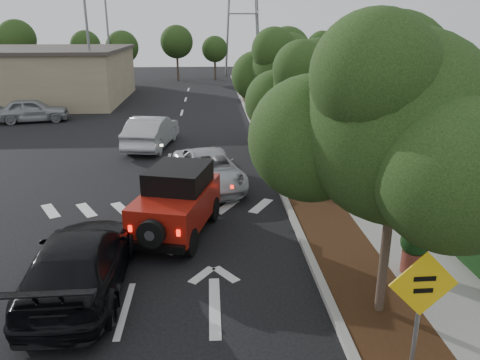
{
  "coord_description": "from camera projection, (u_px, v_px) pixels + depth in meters",
  "views": [
    {
      "loc": [
        1.98,
        -9.1,
        6.1
      ],
      "look_at": [
        2.77,
        3.0,
        1.99
      ],
      "focal_mm": 35.0,
      "sensor_mm": 36.0,
      "label": 1
    }
  ],
  "objects": [
    {
      "name": "ground",
      "position": [
        125.0,
        310.0,
        10.44
      ],
      "size": [
        120.0,
        120.0,
        0.0
      ],
      "primitive_type": "plane",
      "color": "black",
      "rests_on": "ground"
    },
    {
      "name": "curb",
      "position": [
        266.0,
        157.0,
        22.04
      ],
      "size": [
        0.2,
        70.0,
        0.15
      ],
      "primitive_type": "cube",
      "color": "#9E9B93",
      "rests_on": "ground"
    },
    {
      "name": "planting_strip",
      "position": [
        287.0,
        157.0,
        22.11
      ],
      "size": [
        1.8,
        70.0,
        0.12
      ],
      "primitive_type": "cube",
      "color": "black",
      "rests_on": "ground"
    },
    {
      "name": "sidewalk",
      "position": [
        327.0,
        156.0,
        22.22
      ],
      "size": [
        2.0,
        70.0,
        0.12
      ],
      "primitive_type": "cube",
      "color": "gray",
      "rests_on": "ground"
    },
    {
      "name": "hedge",
      "position": [
        356.0,
        148.0,
        22.2
      ],
      "size": [
        0.8,
        70.0,
        0.8
      ],
      "primitive_type": "cube",
      "color": "black",
      "rests_on": "ground"
    },
    {
      "name": "transmission_tower",
      "position": [
        242.0,
        75.0,
        56.18
      ],
      "size": [
        7.0,
        4.0,
        28.0
      ],
      "primitive_type": null,
      "color": "slate",
      "rests_on": "ground"
    },
    {
      "name": "street_tree_near",
      "position": [
        378.0,
        313.0,
        10.31
      ],
      "size": [
        3.8,
        3.8,
        5.92
      ],
      "primitive_type": null,
      "color": "black",
      "rests_on": "ground"
    },
    {
      "name": "street_tree_mid",
      "position": [
        312.0,
        200.0,
        16.93
      ],
      "size": [
        3.2,
        3.2,
        5.32
      ],
      "primitive_type": null,
      "color": "black",
      "rests_on": "ground"
    },
    {
      "name": "street_tree_far",
      "position": [
        284.0,
        152.0,
        23.07
      ],
      "size": [
        3.4,
        3.4,
        5.62
      ],
      "primitive_type": null,
      "color": "black",
      "rests_on": "ground"
    },
    {
      "name": "light_pole_a",
      "position": [
        95.0,
        109.0,
        34.61
      ],
      "size": [
        2.0,
        0.22,
        9.0
      ],
      "primitive_type": null,
      "color": "slate",
      "rests_on": "ground"
    },
    {
      "name": "light_pole_b",
      "position": [
        113.0,
        87.0,
        45.89
      ],
      "size": [
        2.0,
        0.22,
        9.0
      ],
      "primitive_type": null,
      "color": "slate",
      "rests_on": "ground"
    },
    {
      "name": "red_jeep",
      "position": [
        179.0,
        200.0,
        14.03
      ],
      "size": [
        2.66,
        4.17,
        2.04
      ],
      "rotation": [
        0.0,
        0.0,
        -0.27
      ],
      "color": "black",
      "rests_on": "ground"
    },
    {
      "name": "silver_suv_ahead",
      "position": [
        208.0,
        169.0,
        18.14
      ],
      "size": [
        3.23,
        5.21,
        1.34
      ],
      "primitive_type": "imported",
      "rotation": [
        0.0,
        0.0,
        0.22
      ],
      "color": "#B1B2B9",
      "rests_on": "ground"
    },
    {
      "name": "black_suv_oncoming",
      "position": [
        80.0,
        261.0,
        11.0
      ],
      "size": [
        2.26,
        5.26,
        1.51
      ],
      "primitive_type": "imported",
      "rotation": [
        0.0,
        0.0,
        3.17
      ],
      "color": "black",
      "rests_on": "ground"
    },
    {
      "name": "silver_sedan_oncoming",
      "position": [
        152.0,
        132.0,
        23.76
      ],
      "size": [
        2.49,
        5.13,
        1.62
      ],
      "primitive_type": "imported",
      "rotation": [
        0.0,
        0.0,
        2.98
      ],
      "color": "#B1B2B9",
      "rests_on": "ground"
    },
    {
      "name": "parked_suv",
      "position": [
        32.0,
        110.0,
        29.87
      ],
      "size": [
        4.7,
        2.68,
        1.51
      ],
      "primitive_type": "imported",
      "rotation": [
        0.0,
        0.0,
        1.78
      ],
      "color": "#96999D",
      "rests_on": "ground"
    },
    {
      "name": "speed_hump_sign",
      "position": [
        421.0,
        300.0,
        7.72
      ],
      "size": [
        1.18,
        0.1,
        2.51
      ],
      "rotation": [
        0.0,
        0.0,
        0.02
      ],
      "color": "slate",
      "rests_on": "ground"
    },
    {
      "name": "terracotta_planter",
      "position": [
        415.0,
        246.0,
        11.56
      ],
      "size": [
        0.72,
        0.72,
        1.26
      ],
      "rotation": [
        0.0,
        0.0,
        0.07
      ],
      "color": "brown",
      "rests_on": "ground"
    }
  ]
}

